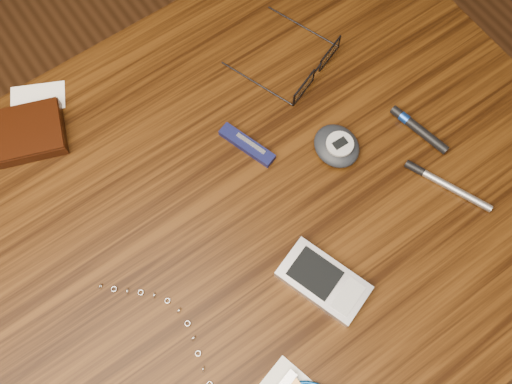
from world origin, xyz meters
TOP-DOWN VIEW (x-y plane):
  - ground at (0.00, 0.00)m, footprint 3.80×3.80m
  - desk at (0.00, 0.00)m, footprint 1.00×0.70m
  - wallet_and_card at (-0.14, 0.27)m, footprint 0.14×0.14m
  - eyeglasses at (0.24, 0.13)m, footprint 0.16×0.16m
  - pda_phone at (0.07, -0.13)m, footprint 0.09×0.12m
  - pedometer at (0.20, 0.01)m, footprint 0.06×0.07m
  - pocket_knife at (0.10, 0.08)m, footprint 0.04×0.09m
  - silver_pen at (0.28, -0.11)m, footprint 0.06×0.12m
  - black_blue_pen at (0.31, -0.03)m, footprint 0.03×0.10m

SIDE VIEW (x-z plane):
  - ground at x=0.00m, z-range 0.00..0.00m
  - desk at x=0.00m, z-range 0.27..1.02m
  - silver_pen at x=0.28m, z-range 0.75..0.76m
  - pocket_knife at x=0.10m, z-range 0.75..0.76m
  - black_blue_pen at x=0.31m, z-range 0.75..0.76m
  - pda_phone at x=0.07m, z-range 0.75..0.77m
  - wallet_and_card at x=-0.14m, z-range 0.75..0.77m
  - eyeglasses at x=0.24m, z-range 0.75..0.78m
  - pedometer at x=0.20m, z-range 0.75..0.78m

